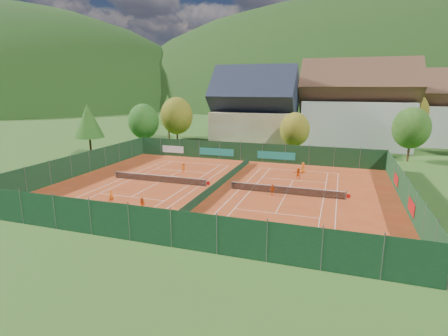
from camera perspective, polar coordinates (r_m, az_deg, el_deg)
ground at (r=41.85m, az=-0.87°, el=-3.29°), size 600.00×600.00×0.00m
clay_pad at (r=41.84m, az=-0.87°, el=-3.26°), size 40.00×32.00×0.01m
court_markings_left at (r=45.02m, az=-10.53°, el=-2.28°), size 11.03×23.83×0.00m
court_markings_right at (r=40.02m, az=10.04°, el=-4.23°), size 11.03×23.83×0.00m
tennis_net_left at (r=44.82m, az=-10.38°, el=-1.69°), size 13.30×0.10×1.02m
tennis_net_right at (r=39.86m, az=10.29°, el=-3.57°), size 13.30×0.10×1.02m
court_divider at (r=41.70m, az=-0.87°, el=-2.60°), size 0.03×28.80×1.00m
fence_north at (r=56.54m, az=4.05°, el=2.59°), size 40.00×0.10×3.00m
fence_south at (r=27.60m, az=-12.06°, el=-9.17°), size 40.00×0.04×3.00m
fence_west at (r=51.46m, az=-22.40°, el=0.59°), size 0.04×32.00×3.00m
fence_east at (r=39.88m, az=27.46°, el=-3.41°), size 0.09×32.00×3.00m
chalet at (r=69.98m, az=4.98°, el=8.88°), size 16.20×12.00×16.00m
hotel_block_a at (r=74.04m, az=20.76°, el=8.91°), size 21.60×11.00×17.25m
hotel_block_b at (r=83.71m, az=30.22°, el=7.86°), size 17.28×10.00×15.50m
tree_west_front at (r=68.07m, az=-13.00°, el=7.43°), size 5.72×5.72×8.69m
tree_west_mid at (r=71.34m, az=-7.73°, el=8.45°), size 6.44×6.44×9.78m
tree_west_back at (r=81.11m, az=-9.10°, el=9.44°), size 5.60×5.60×10.00m
tree_center at (r=60.72m, az=11.48°, el=6.20°), size 5.01×5.01×7.60m
tree_east_front at (r=63.11m, az=28.25°, el=5.77°), size 5.72×5.72×8.69m
tree_west_side at (r=64.99m, az=-21.28°, el=7.21°), size 5.04×5.04×9.00m
tree_east_back at (r=79.05m, az=27.94°, el=7.99°), size 7.15×7.15×10.86m
mountain_backdrop at (r=276.60m, az=21.26°, el=1.59°), size 820.00×530.00×242.00m
ball_hopper at (r=27.71m, az=18.27°, el=-11.60°), size 0.34×0.34×0.80m
loose_ball_0 at (r=39.10m, az=-12.51°, el=-4.73°), size 0.07×0.07×0.07m
loose_ball_1 at (r=31.60m, az=4.03°, el=-8.82°), size 0.07×0.07×0.07m
loose_ball_2 at (r=44.58m, az=6.97°, el=-2.28°), size 0.07×0.07×0.07m
loose_ball_3 at (r=47.01m, az=-0.29°, el=-1.36°), size 0.07×0.07×0.07m
loose_ball_4 at (r=35.62m, az=14.18°, el=-6.61°), size 0.07×0.07×0.07m
player_left_near at (r=38.33m, az=-17.90°, el=-4.44°), size 0.57×0.57×1.33m
player_left_mid at (r=34.69m, az=-13.21°, el=-5.90°), size 0.72×0.57×1.44m
player_left_far at (r=49.03m, az=-6.63°, el=0.03°), size 1.08×0.78×1.51m
player_right_near at (r=39.17m, az=7.91°, el=-3.53°), size 0.79×0.77×1.33m
player_right_far_a at (r=50.16m, az=12.79°, el=0.07°), size 0.87×0.80×1.48m
player_right_far_b at (r=46.71m, az=12.04°, el=-0.84°), size 1.42×0.52×1.51m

